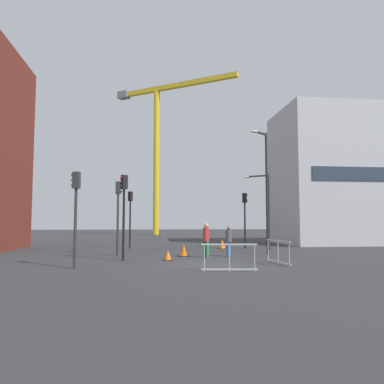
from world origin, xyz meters
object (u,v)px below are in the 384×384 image
Objects in this scene: traffic_light_island at (118,206)px; traffic_cone_orange at (184,251)px; streetlamp_short at (265,203)px; traffic_cone_striped at (168,256)px; traffic_light_near at (130,210)px; pedestrian_walking at (229,239)px; traffic_light_far at (124,203)px; traffic_light_median at (245,211)px; pedestrian_waiting at (206,237)px; construction_crane at (160,132)px; traffic_light_corner at (76,203)px; streetlamp_tall at (265,183)px; traffic_cone_by_barrier at (222,244)px.

traffic_light_island is 4.49m from traffic_cone_orange.
traffic_cone_striped is at bearing -138.41° from streetlamp_short.
traffic_light_near reaches higher than pedestrian_walking.
traffic_light_island is 2.71m from traffic_light_far.
pedestrian_walking reaches higher than traffic_cone_striped.
traffic_light_island is 0.99× the size of traffic_light_far.
traffic_cone_striped is (-6.01, -7.78, -2.46)m from traffic_light_median.
traffic_light_island is at bearing 163.60° from pedestrian_waiting.
traffic_cone_orange is 2.29m from traffic_cone_striped.
traffic_light_near reaches higher than traffic_cone_orange.
construction_crane is at bearing 101.34° from streetlamp_short.
traffic_cone_striped is at bearing 36.12° from traffic_light_corner.
traffic_cone_by_barrier is (-1.71, 4.77, -3.95)m from streetlamp_tall.
streetlamp_tall is 1.78× the size of traffic_light_near.
pedestrian_walking is at bearing -97.85° from traffic_cone_by_barrier.
pedestrian_waiting is (4.34, 1.25, -1.76)m from traffic_light_far.
streetlamp_tall is 14.50× the size of traffic_cone_striped.
streetlamp_tall is 5.29m from pedestrian_waiting.
pedestrian_walking is (5.67, 1.63, -1.86)m from traffic_light_far.
traffic_cone_striped is at bearing -115.76° from traffic_cone_orange.
pedestrian_walking is at bearing -10.60° from traffic_cone_orange.
streetlamp_tall is 1.83× the size of traffic_light_median.
streetlamp_short reaches higher than traffic_light_near.
traffic_cone_striped is (-0.70, -37.80, -15.36)m from construction_crane.
streetlamp_tall reaches higher than streetlamp_short.
traffic_light_near is 8.96m from pedestrian_waiting.
construction_crane is 37.09m from streetlamp_tall.
traffic_cone_by_barrier is (2.17, 6.43, -0.77)m from pedestrian_waiting.
pedestrian_walking reaches higher than traffic_cone_orange.
traffic_cone_striped is (2.29, -8.83, -2.53)m from traffic_light_near.
traffic_light_island reaches higher than traffic_light_corner.
streetlamp_short is 6.27m from pedestrian_walking.
traffic_cone_striped is (-2.12, -1.21, -0.85)m from pedestrian_waiting.
traffic_light_far reaches higher than traffic_cone_orange.
streetlamp_short is 1.30× the size of traffic_light_median.
streetlamp_tall is 5.14m from traffic_light_median.
streetlamp_tall is 4.37× the size of pedestrian_walking.
traffic_cone_orange is at bearing -145.30° from streetlamp_short.
traffic_light_corner reaches higher than pedestrian_waiting.
traffic_light_corner is 14.66m from traffic_light_median.
traffic_light_corner is 2.38× the size of pedestrian_walking.
traffic_light_island is 8.95m from traffic_cone_by_barrier.
traffic_light_far is at bearing -179.17° from traffic_cone_striped.
construction_crane is 3.13× the size of streetlamp_tall.
streetlamp_tall is at bearing 30.10° from traffic_light_corner.
traffic_light_near is (-3.00, -28.97, -12.83)m from construction_crane.
streetlamp_tall reaches higher than traffic_cone_by_barrier.
streetlamp_short is at bearing 45.69° from pedestrian_waiting.
traffic_light_near is at bearing 86.29° from traffic_light_island.
construction_crane reaches higher than pedestrian_waiting.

